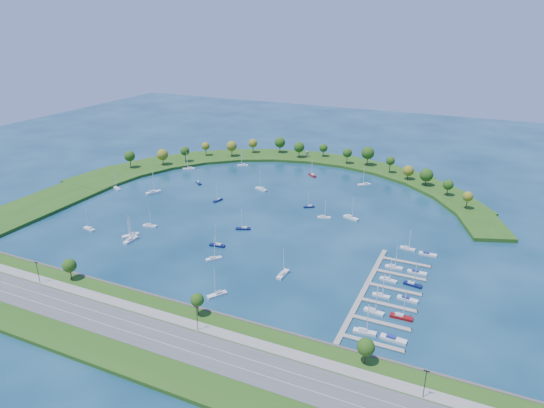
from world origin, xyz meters
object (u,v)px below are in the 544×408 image
at_px(moored_boat_0, 89,228).
at_px(docked_boat_2, 374,311).
at_px(moored_boat_7, 243,228).
at_px(docked_boat_4, 381,295).
at_px(dock_system, 381,294).
at_px(harbor_tower, 307,154).
at_px(docked_boat_9, 417,272).
at_px(moored_boat_2, 153,192).
at_px(docked_boat_10, 408,248).
at_px(moored_boat_13, 150,225).
at_px(moored_boat_10, 217,294).
at_px(moored_boat_16, 243,165).
at_px(moored_boat_6, 199,183).
at_px(docked_boat_8, 394,267).
at_px(moored_boat_9, 283,274).
at_px(moored_boat_15, 117,188).
at_px(moored_boat_11, 324,217).
at_px(moored_boat_14, 217,245).
at_px(moored_boat_17, 214,258).
at_px(moored_boat_3, 261,189).
at_px(moored_boat_4, 131,235).
at_px(moored_boat_18, 218,200).
at_px(moored_boat_21, 131,237).
at_px(docked_boat_5, 407,299).
at_px(moored_boat_5, 131,239).
at_px(docked_boat_7, 413,284).
at_px(moored_boat_12, 364,184).
at_px(moored_boat_20, 312,175).
at_px(docked_boat_0, 365,331).
at_px(moored_boat_1, 309,206).
at_px(moored_boat_19, 351,217).
at_px(moored_boat_8, 189,168).
at_px(docked_boat_3, 401,316).
at_px(docked_boat_11, 428,254).
at_px(docked_boat_1, 393,339).
at_px(docked_boat_6, 388,279).

relative_size(moored_boat_0, docked_boat_2, 0.98).
xyz_separation_m(moored_boat_7, docked_boat_4, (83.28, -35.52, -0.02)).
bearing_deg(dock_system, harbor_tower, 119.43).
bearing_deg(docked_boat_9, moored_boat_2, 168.07).
bearing_deg(docked_boat_10, moored_boat_13, -161.22).
relative_size(moored_boat_10, moored_boat_16, 1.06).
height_order(moored_boat_6, docked_boat_8, docked_boat_8).
height_order(harbor_tower, docked_boat_9, harbor_tower).
height_order(moored_boat_9, moored_boat_15, moored_boat_9).
bearing_deg(dock_system, moored_boat_11, 125.49).
bearing_deg(moored_boat_14, dock_system, 166.05).
xyz_separation_m(moored_boat_17, docked_boat_4, (80.02, 0.96, -0.01)).
relative_size(moored_boat_3, moored_boat_4, 1.08).
distance_m(moored_boat_18, moored_boat_21, 67.30).
relative_size(harbor_tower, moored_boat_11, 0.42).
bearing_deg(docked_boat_5, moored_boat_4, -173.90).
xyz_separation_m(harbor_tower, moored_boat_5, (-29.50, -179.48, -3.37)).
bearing_deg(docked_boat_7, moored_boat_3, 152.60).
xyz_separation_m(moored_boat_4, docked_boat_7, (143.81, 11.15, -0.04)).
relative_size(moored_boat_9, moored_boat_11, 1.22).
bearing_deg(moored_boat_10, moored_boat_12, -154.16).
bearing_deg(moored_boat_11, moored_boat_5, -157.26).
distance_m(moored_boat_20, docked_boat_0, 184.44).
distance_m(moored_boat_1, moored_boat_21, 105.42).
bearing_deg(moored_boat_18, moored_boat_0, -19.40).
relative_size(moored_boat_4, moored_boat_19, 0.92).
relative_size(moored_boat_0, docked_boat_10, 1.05).
bearing_deg(moored_boat_19, docked_boat_8, -35.03).
height_order(docked_boat_4, docked_boat_9, docked_boat_4).
bearing_deg(moored_boat_7, moored_boat_4, 9.78).
bearing_deg(moored_boat_7, moored_boat_20, -114.30).
bearing_deg(moored_boat_0, moored_boat_4, -162.59).
bearing_deg(moored_boat_16, dock_system, 110.62).
height_order(moored_boat_5, moored_boat_8, moored_boat_5).
height_order(moored_boat_3, moored_boat_13, moored_boat_3).
relative_size(moored_boat_10, docked_boat_8, 1.08).
relative_size(moored_boat_11, docked_boat_5, 1.25).
relative_size(moored_boat_14, docked_boat_3, 0.92).
distance_m(moored_boat_8, docked_boat_11, 195.82).
distance_m(moored_boat_9, moored_boat_18, 100.21).
bearing_deg(docked_boat_9, docked_boat_1, -90.36).
height_order(dock_system, moored_boat_20, moored_boat_20).
bearing_deg(docked_boat_8, dock_system, -94.35).
relative_size(moored_boat_16, docked_boat_6, 1.07).
relative_size(moored_boat_4, moored_boat_21, 1.10).
height_order(moored_boat_12, moored_boat_17, moored_boat_12).
relative_size(moored_boat_1, docked_boat_4, 0.92).
distance_m(moored_boat_16, docked_boat_3, 212.43).
bearing_deg(moored_boat_3, docked_boat_3, 155.96).
bearing_deg(moored_boat_18, moored_boat_11, 104.15).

